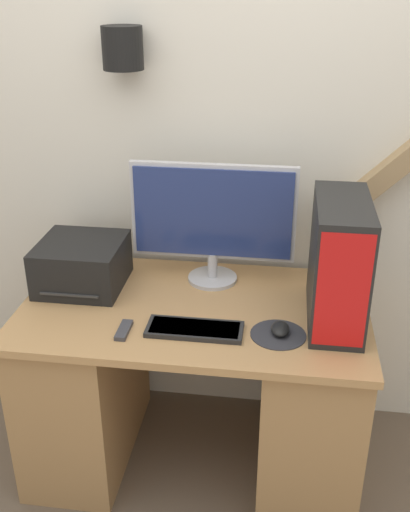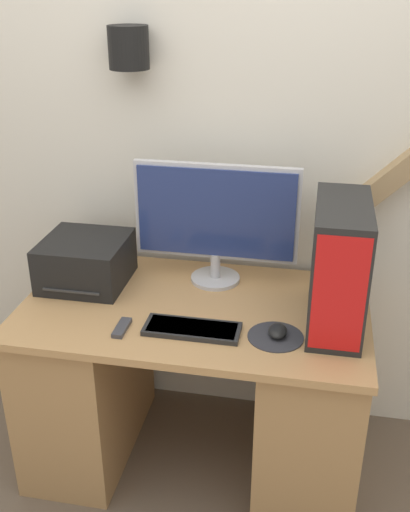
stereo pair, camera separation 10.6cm
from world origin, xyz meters
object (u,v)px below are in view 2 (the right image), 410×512
at_px(mouse, 278,331).
at_px(remote_control, 122,328).
at_px(monitor, 216,217).
at_px(printer, 86,261).
at_px(keyboard, 192,329).
at_px(computer_tower, 339,266).

bearing_deg(mouse, remote_control, -173.25).
xyz_separation_m(monitor, remote_control, (-0.26, -0.44, -0.27)).
bearing_deg(remote_control, printer, 128.09).
xyz_separation_m(keyboard, computer_tower, (0.49, 0.16, 0.22)).
relative_size(monitor, keyboard, 1.91).
relative_size(monitor, remote_control, 5.36).
relative_size(mouse, computer_tower, 0.21).
relative_size(keyboard, remote_control, 2.81).
bearing_deg(printer, monitor, 12.88).
bearing_deg(computer_tower, remote_control, -165.00).
distance_m(computer_tower, printer, 1.01).
bearing_deg(mouse, printer, 162.10).
distance_m(mouse, printer, 0.85).
bearing_deg(monitor, keyboard, -91.77).
distance_m(keyboard, mouse, 0.30).
relative_size(keyboard, computer_tower, 0.75).
height_order(computer_tower, remote_control, computer_tower).
xyz_separation_m(monitor, computer_tower, (0.48, -0.24, -0.05)).
height_order(mouse, printer, printer).
bearing_deg(printer, mouse, -17.90).
height_order(computer_tower, printer, computer_tower).
bearing_deg(remote_control, monitor, 59.46).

